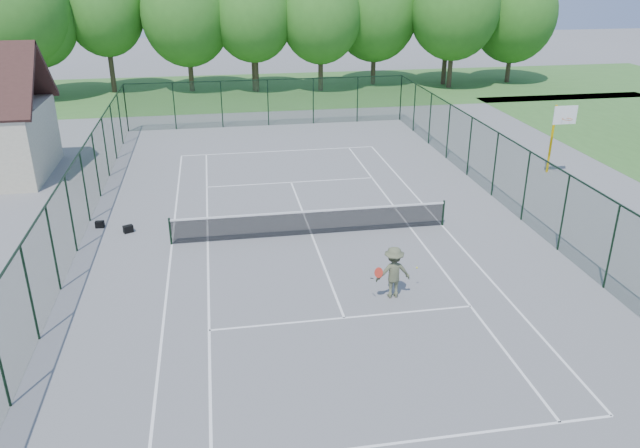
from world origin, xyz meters
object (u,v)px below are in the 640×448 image
Objects in this scene: basketball_goal at (559,126)px; sports_bag_a at (100,224)px; tennis_player at (393,272)px; tennis_net at (311,221)px.

basketball_goal reaches higher than sports_bag_a.
basketball_goal is at bearing 42.81° from tennis_player.
tennis_net is at bearing -10.10° from sports_bag_a.
tennis_net is at bearing -158.38° from basketball_goal.
sports_bag_a is (-21.75, -3.08, -2.43)m from basketball_goal.
basketball_goal is 15.70m from tennis_player.
tennis_net is 3.04× the size of basketball_goal.
tennis_player reaches higher than sports_bag_a.
tennis_player is (10.30, -7.52, 0.74)m from sports_bag_a.
tennis_net is 14.42m from basketball_goal.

